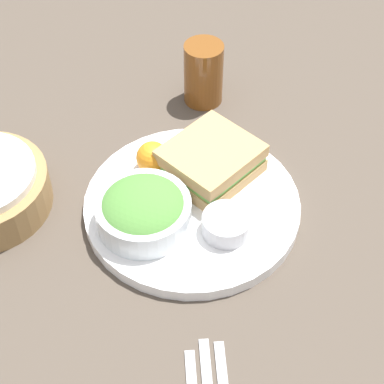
{
  "coord_description": "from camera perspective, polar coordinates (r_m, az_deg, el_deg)",
  "views": [
    {
      "loc": [
        -0.54,
        -0.26,
        0.7
      ],
      "look_at": [
        0.0,
        0.0,
        0.04
      ],
      "focal_mm": 60.0,
      "sensor_mm": 36.0,
      "label": 1
    }
  ],
  "objects": [
    {
      "name": "drink_glass",
      "position": [
        1.06,
        1.03,
        10.49
      ],
      "size": [
        0.06,
        0.06,
        0.11
      ],
      "primitive_type": "cylinder",
      "color": "brown",
      "rests_on": "ground_plane"
    },
    {
      "name": "ground_plane",
      "position": [
        0.92,
        -0.0,
        -1.65
      ],
      "size": [
        4.0,
        4.0,
        0.0
      ],
      "primitive_type": "plane",
      "color": "#4C4238"
    },
    {
      "name": "salad_bowl",
      "position": [
        0.86,
        -4.34,
        -1.65
      ],
      "size": [
        0.13,
        0.13,
        0.06
      ],
      "color": "white",
      "rests_on": "plate"
    },
    {
      "name": "sandwich",
      "position": [
        0.92,
        1.66,
        2.8
      ],
      "size": [
        0.15,
        0.15,
        0.05
      ],
      "color": "tan",
      "rests_on": "plate"
    },
    {
      "name": "orange_wedge",
      "position": [
        0.93,
        -3.53,
        3.07
      ],
      "size": [
        0.05,
        0.05,
        0.05
      ],
      "primitive_type": "sphere",
      "color": "orange",
      "rests_on": "plate"
    },
    {
      "name": "dressing_cup",
      "position": [
        0.86,
        3.06,
        -2.91
      ],
      "size": [
        0.07,
        0.07,
        0.03
      ],
      "primitive_type": "cylinder",
      "color": "#B7B7BC",
      "rests_on": "plate"
    },
    {
      "name": "plate",
      "position": [
        0.91,
        -0.0,
        -1.25
      ],
      "size": [
        0.31,
        0.31,
        0.02
      ],
      "primitive_type": "cylinder",
      "color": "white",
      "rests_on": "ground_plane"
    }
  ]
}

